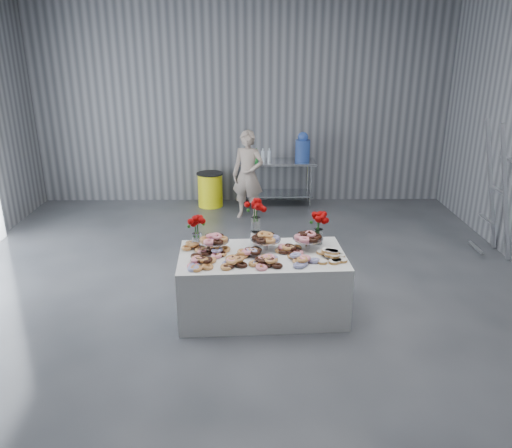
{
  "coord_description": "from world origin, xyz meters",
  "views": [
    {
      "loc": [
        0.14,
        -5.29,
        3.03
      ],
      "look_at": [
        0.22,
        0.4,
        0.96
      ],
      "focal_mm": 35.0,
      "sensor_mm": 36.0,
      "label": 1
    }
  ],
  "objects": [
    {
      "name": "ground",
      "position": [
        0.0,
        0.0,
        0.0
      ],
      "size": [
        9.0,
        9.0,
        0.0
      ],
      "primitive_type": "plane",
      "color": "#35373C",
      "rests_on": "ground"
    },
    {
      "name": "danish_pile",
      "position": [
        1.04,
        -0.16,
        0.81
      ],
      "size": [
        0.48,
        0.48,
        0.11
      ],
      "primitive_type": null,
      "color": "white",
      "rests_on": "display_table"
    },
    {
      "name": "cake_stand_mid",
      "position": [
        0.33,
        0.1,
        0.89
      ],
      "size": [
        0.36,
        0.36,
        0.17
      ],
      "color": "silver",
      "rests_on": "display_table"
    },
    {
      "name": "room_walls",
      "position": [
        -0.27,
        0.07,
        2.64
      ],
      "size": [
        8.04,
        9.04,
        4.02
      ],
      "color": "gray",
      "rests_on": "ground"
    },
    {
      "name": "bouquet_left",
      "position": [
        -0.48,
        0.16,
        1.05
      ],
      "size": [
        0.26,
        0.26,
        0.42
      ],
      "color": "white",
      "rests_on": "display_table"
    },
    {
      "name": "trash_barrel",
      "position": [
        -0.63,
        4.1,
        0.33
      ],
      "size": [
        0.52,
        0.52,
        0.66
      ],
      "rotation": [
        0.0,
        0.0,
        -0.41
      ],
      "color": "#FFFA15",
      "rests_on": "ground"
    },
    {
      "name": "bouquet_right",
      "position": [
        0.97,
        0.29,
        1.05
      ],
      "size": [
        0.26,
        0.26,
        0.42
      ],
      "color": "white",
      "rests_on": "display_table"
    },
    {
      "name": "display_table",
      "position": [
        0.28,
        -0.05,
        0.38
      ],
      "size": [
        1.95,
        1.1,
        0.75
      ],
      "primitive_type": "cube",
      "rotation": [
        0.0,
        0.0,
        0.05
      ],
      "color": "white",
      "rests_on": "ground"
    },
    {
      "name": "drink_bottles",
      "position": [
        0.34,
        4.0,
        1.04
      ],
      "size": [
        0.54,
        0.08,
        0.27
      ],
      "primitive_type": null,
      "color": "#268C33",
      "rests_on": "prep_table"
    },
    {
      "name": "bouquet_center",
      "position": [
        0.22,
        0.3,
        1.13
      ],
      "size": [
        0.26,
        0.26,
        0.57
      ],
      "color": "silver",
      "rests_on": "display_table"
    },
    {
      "name": "prep_table",
      "position": [
        0.66,
        4.1,
        0.62
      ],
      "size": [
        1.5,
        0.6,
        0.9
      ],
      "color": "silver",
      "rests_on": "ground"
    },
    {
      "name": "person",
      "position": [
        0.11,
        3.4,
        0.8
      ],
      "size": [
        0.68,
        0.56,
        1.6
      ],
      "primitive_type": "imported",
      "rotation": [
        0.0,
        0.0,
        -0.34
      ],
      "color": "#CC8C93",
      "rests_on": "ground"
    },
    {
      "name": "donut_mounds",
      "position": [
        0.28,
        -0.1,
        0.8
      ],
      "size": [
        1.84,
        0.89,
        0.09
      ],
      "primitive_type": null,
      "rotation": [
        0.0,
        0.0,
        0.05
      ],
      "color": "#D8824F",
      "rests_on": "display_table"
    },
    {
      "name": "cake_stand_right",
      "position": [
        0.82,
        0.13,
        0.89
      ],
      "size": [
        0.36,
        0.36,
        0.17
      ],
      "color": "silver",
      "rests_on": "display_table"
    },
    {
      "name": "stepladder",
      "position": [
        3.75,
        1.63,
        1.02
      ],
      "size": [
        0.66,
        0.51,
        2.04
      ],
      "primitive_type": null,
      "rotation": [
        0.0,
        -0.21,
        0.0
      ],
      "color": "silver",
      "rests_on": "ground"
    },
    {
      "name": "water_jug",
      "position": [
        1.16,
        4.1,
        1.15
      ],
      "size": [
        0.28,
        0.28,
        0.55
      ],
      "color": "#426FE0",
      "rests_on": "prep_table"
    },
    {
      "name": "cake_stand_left",
      "position": [
        -0.27,
        0.07,
        0.89
      ],
      "size": [
        0.36,
        0.36,
        0.17
      ],
      "color": "silver",
      "rests_on": "display_table"
    }
  ]
}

